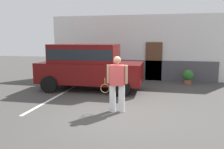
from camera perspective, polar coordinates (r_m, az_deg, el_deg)
ground_plane at (r=6.95m, az=0.81°, el=-10.23°), size 40.00×40.00×0.00m
parking_stripe_0 at (r=9.20m, az=-14.32°, el=-5.65°), size 0.12×4.40×0.01m
house_frontage at (r=12.89m, az=6.67°, el=6.31°), size 10.12×0.40×3.58m
parked_suv at (r=10.20m, az=-6.02°, el=2.54°), size 4.63×2.22×2.05m
tennis_player_man at (r=7.06m, az=1.26°, el=-2.25°), size 0.91×0.30×1.76m
potted_plant_by_porch at (r=12.12m, az=18.64°, el=-0.40°), size 0.55×0.55×0.73m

